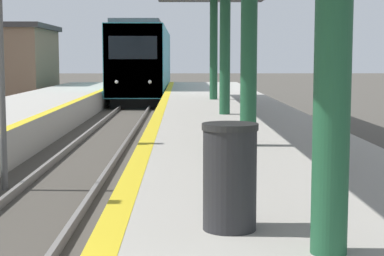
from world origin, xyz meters
TOP-DOWN VIEW (x-y plane):
  - train at (0.00, 36.98)m, footprint 2.86×17.48m
  - trash_bin at (2.77, 3.72)m, footprint 0.53×0.53m

SIDE VIEW (x-z plane):
  - trash_bin at x=2.77m, z-range 0.91..1.91m
  - train at x=0.00m, z-range 0.04..4.43m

